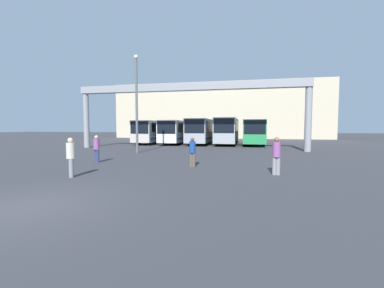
{
  "coord_description": "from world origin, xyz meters",
  "views": [
    {
      "loc": [
        5.9,
        -5.73,
        2.18
      ],
      "look_at": [
        -0.26,
        22.45,
        0.3
      ],
      "focal_mm": 24.0,
      "sensor_mm": 36.0,
      "label": 1
    }
  ],
  "objects_px": {
    "bus_slot_0": "(155,131)",
    "pedestrian_far_center": "(276,155)",
    "pedestrian_near_center": "(97,148)",
    "bus_slot_3": "(227,130)",
    "pedestrian_mid_right": "(192,151)",
    "bus_slot_4": "(254,131)",
    "lamp_post": "(137,100)",
    "bus_slot_1": "(180,130)",
    "bus_slot_2": "(203,130)",
    "pedestrian_mid_left": "(71,156)"
  },
  "relations": [
    {
      "from": "bus_slot_0",
      "to": "pedestrian_far_center",
      "type": "height_order",
      "value": "bus_slot_0"
    },
    {
      "from": "bus_slot_0",
      "to": "pedestrian_near_center",
      "type": "distance_m",
      "value": 19.56
    },
    {
      "from": "bus_slot_3",
      "to": "pedestrian_mid_right",
      "type": "height_order",
      "value": "bus_slot_3"
    },
    {
      "from": "bus_slot_0",
      "to": "bus_slot_4",
      "type": "height_order",
      "value": "bus_slot_4"
    },
    {
      "from": "bus_slot_3",
      "to": "pedestrian_mid_right",
      "type": "xyz_separation_m",
      "value": [
        -0.38,
        -19.51,
        -1.02
      ]
    },
    {
      "from": "lamp_post",
      "to": "bus_slot_4",
      "type": "bearing_deg",
      "value": 53.27
    },
    {
      "from": "bus_slot_1",
      "to": "pedestrian_mid_right",
      "type": "distance_m",
      "value": 21.39
    },
    {
      "from": "lamp_post",
      "to": "pedestrian_far_center",
      "type": "bearing_deg",
      "value": -37.78
    },
    {
      "from": "bus_slot_2",
      "to": "bus_slot_4",
      "type": "bearing_deg",
      "value": -3.25
    },
    {
      "from": "bus_slot_0",
      "to": "bus_slot_3",
      "type": "distance_m",
      "value": 9.91
    },
    {
      "from": "bus_slot_0",
      "to": "bus_slot_2",
      "type": "xyz_separation_m",
      "value": [
        6.6,
        0.6,
        0.11
      ]
    },
    {
      "from": "bus_slot_4",
      "to": "pedestrian_mid_left",
      "type": "height_order",
      "value": "bus_slot_4"
    },
    {
      "from": "bus_slot_1",
      "to": "pedestrian_mid_right",
      "type": "height_order",
      "value": "bus_slot_1"
    },
    {
      "from": "pedestrian_mid_right",
      "to": "lamp_post",
      "type": "height_order",
      "value": "lamp_post"
    },
    {
      "from": "bus_slot_4",
      "to": "pedestrian_mid_left",
      "type": "relative_size",
      "value": 6.4
    },
    {
      "from": "pedestrian_mid_right",
      "to": "pedestrian_mid_left",
      "type": "xyz_separation_m",
      "value": [
        -4.55,
        -4.02,
        0.06
      ]
    },
    {
      "from": "bus_slot_2",
      "to": "lamp_post",
      "type": "distance_m",
      "value": 14.37
    },
    {
      "from": "bus_slot_0",
      "to": "bus_slot_4",
      "type": "distance_m",
      "value": 13.21
    },
    {
      "from": "bus_slot_0",
      "to": "bus_slot_4",
      "type": "relative_size",
      "value": 0.96
    },
    {
      "from": "bus_slot_2",
      "to": "lamp_post",
      "type": "xyz_separation_m",
      "value": [
        -3.36,
        -13.72,
        2.64
      ]
    },
    {
      "from": "bus_slot_1",
      "to": "bus_slot_4",
      "type": "relative_size",
      "value": 1.09
    },
    {
      "from": "lamp_post",
      "to": "bus_slot_3",
      "type": "bearing_deg",
      "value": 62.7
    },
    {
      "from": "pedestrian_mid_right",
      "to": "pedestrian_mid_left",
      "type": "relative_size",
      "value": 0.94
    },
    {
      "from": "bus_slot_4",
      "to": "pedestrian_mid_right",
      "type": "relative_size",
      "value": 6.81
    },
    {
      "from": "pedestrian_mid_right",
      "to": "pedestrian_near_center",
      "type": "height_order",
      "value": "pedestrian_near_center"
    },
    {
      "from": "bus_slot_4",
      "to": "lamp_post",
      "type": "distance_m",
      "value": 16.87
    },
    {
      "from": "pedestrian_far_center",
      "to": "pedestrian_mid_left",
      "type": "distance_m",
      "value": 9.16
    },
    {
      "from": "pedestrian_near_center",
      "to": "pedestrian_mid_left",
      "type": "distance_m",
      "value": 4.79
    },
    {
      "from": "bus_slot_0",
      "to": "pedestrian_near_center",
      "type": "relative_size",
      "value": 6.31
    },
    {
      "from": "bus_slot_4",
      "to": "pedestrian_near_center",
      "type": "relative_size",
      "value": 6.58
    },
    {
      "from": "bus_slot_4",
      "to": "pedestrian_mid_right",
      "type": "distance_m",
      "value": 20.32
    },
    {
      "from": "bus_slot_1",
      "to": "lamp_post",
      "type": "distance_m",
      "value": 14.1
    },
    {
      "from": "pedestrian_far_center",
      "to": "pedestrian_mid_left",
      "type": "bearing_deg",
      "value": 15.16
    },
    {
      "from": "bus_slot_1",
      "to": "bus_slot_3",
      "type": "relative_size",
      "value": 1.18
    },
    {
      "from": "bus_slot_4",
      "to": "pedestrian_far_center",
      "type": "relative_size",
      "value": 6.35
    },
    {
      "from": "pedestrian_mid_right",
      "to": "bus_slot_1",
      "type": "bearing_deg",
      "value": 109.7
    },
    {
      "from": "bus_slot_2",
      "to": "pedestrian_near_center",
      "type": "xyz_separation_m",
      "value": [
        -3.28,
        -19.86,
        -0.95
      ]
    },
    {
      "from": "bus_slot_0",
      "to": "bus_slot_2",
      "type": "height_order",
      "value": "bus_slot_2"
    },
    {
      "from": "bus_slot_2",
      "to": "pedestrian_far_center",
      "type": "relative_size",
      "value": 6.78
    },
    {
      "from": "bus_slot_4",
      "to": "pedestrian_far_center",
      "type": "xyz_separation_m",
      "value": [
        0.58,
        -21.51,
        -0.82
      ]
    },
    {
      "from": "bus_slot_1",
      "to": "pedestrian_near_center",
      "type": "xyz_separation_m",
      "value": [
        0.03,
        -19.97,
        -0.85
      ]
    },
    {
      "from": "pedestrian_far_center",
      "to": "bus_slot_2",
      "type": "bearing_deg",
      "value": -72.35
    },
    {
      "from": "bus_slot_1",
      "to": "pedestrian_far_center",
      "type": "height_order",
      "value": "bus_slot_1"
    },
    {
      "from": "bus_slot_1",
      "to": "pedestrian_mid_right",
      "type": "xyz_separation_m",
      "value": [
        6.22,
        -20.45,
        -0.88
      ]
    },
    {
      "from": "bus_slot_0",
      "to": "bus_slot_3",
      "type": "bearing_deg",
      "value": -1.28
    },
    {
      "from": "bus_slot_2",
      "to": "bus_slot_3",
      "type": "xyz_separation_m",
      "value": [
        3.3,
        -0.83,
        0.04
      ]
    },
    {
      "from": "bus_slot_3",
      "to": "bus_slot_2",
      "type": "bearing_deg",
      "value": 165.95
    },
    {
      "from": "bus_slot_4",
      "to": "lamp_post",
      "type": "xyz_separation_m",
      "value": [
        -9.96,
        -13.35,
        2.73
      ]
    },
    {
      "from": "bus_slot_1",
      "to": "pedestrian_far_center",
      "type": "distance_m",
      "value": 24.38
    },
    {
      "from": "bus_slot_0",
      "to": "pedestrian_far_center",
      "type": "distance_m",
      "value": 25.37
    }
  ]
}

